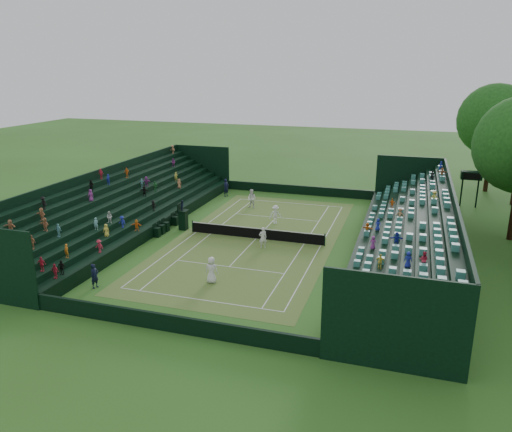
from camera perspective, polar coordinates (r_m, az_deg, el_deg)
The scene contains 18 objects.
ground at distance 41.79m, azimuth 0.00°, elevation -2.63°, with size 160.00×160.00×0.00m, color #2F5A1C.
court_surface at distance 41.79m, azimuth 0.00°, elevation -2.62°, with size 12.97×26.77×0.01m, color #397F2A.
perimeter_wall_north at distance 56.38m, azimuth 4.89°, elevation 2.99°, with size 17.17×0.20×1.00m, color black.
perimeter_wall_south at distance 28.13m, azimuth -10.04°, elevation -11.93°, with size 17.17×0.20×1.00m, color black.
perimeter_wall_east at distance 40.04m, azimuth 11.67°, elevation -3.12°, with size 0.20×31.77×1.00m, color black.
perimeter_wall_west at distance 44.80m, azimuth -10.40°, elevation -0.89°, with size 0.20×31.77×1.00m, color black.
north_grandstand at distance 39.56m, azimuth 17.78°, elevation -2.23°, with size 6.60×32.00×4.90m.
south_grandstand at distance 46.56m, azimuth -15.03°, elevation 0.83°, with size 6.60×32.00×4.90m.
tennis_net at distance 41.62m, azimuth 0.00°, elevation -1.94°, with size 11.67×0.10×1.06m.
scoreboard_tower at distance 54.95m, azimuth 23.38°, elevation 4.13°, with size 2.00×1.00×3.70m.
umpire_chair at distance 44.30m, azimuth -8.34°, elevation -0.14°, with size 0.84×0.84×2.63m.
courtside_chairs at distance 45.09m, azimuth -9.75°, elevation -0.82°, with size 0.53×5.50×1.16m.
player_near_west at distance 33.38m, azimuth -5.10°, elevation -6.17°, with size 0.89×0.58×1.82m, color silver.
player_near_east at distance 39.36m, azimuth 0.79°, elevation -2.51°, with size 0.65×0.42×1.77m, color silver.
player_far_west at distance 50.62m, azimuth -0.48°, elevation 1.99°, with size 0.93×0.73×1.92m, color white.
player_far_east at distance 45.55m, azimuth 2.23°, elevation 0.17°, with size 1.12×0.65×1.74m, color white.
line_judge_north at distance 55.21m, azimuth -3.43°, elevation 3.25°, with size 0.72×0.47×1.98m, color black.
line_judge_south at distance 34.22m, azimuth -17.97°, elevation -6.53°, with size 0.60×0.40×1.65m, color black.
Camera 1 is at (11.90, -37.57, 13.90)m, focal length 35.00 mm.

